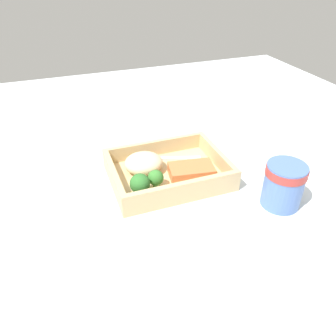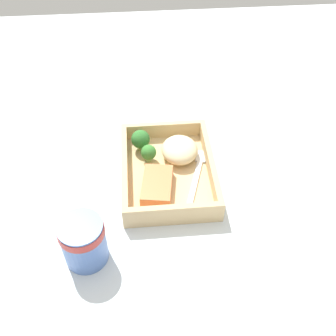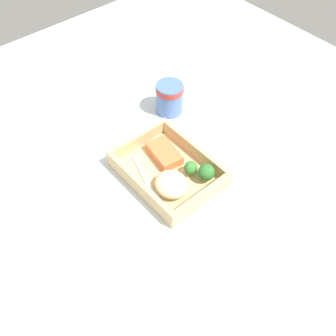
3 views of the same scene
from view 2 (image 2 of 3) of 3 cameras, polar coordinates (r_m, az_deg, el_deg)
name	(u,v)px [view 2 (image 2 of 3)]	position (r cm, az deg, el deg)	size (l,w,h in cm)	color
ground_plane	(168,180)	(83.68, 0.00, -1.76)	(160.00, 160.00, 2.00)	silver
takeout_tray	(168,175)	(82.50, 0.00, -1.01)	(24.97, 18.93, 1.20)	#D2B27E
tray_rim	(168,167)	(80.75, 0.00, 0.16)	(24.97, 18.93, 3.64)	#D2B27E
salmon_fillet	(157,186)	(78.03, -1.59, -2.58)	(9.54, 5.74, 2.51)	#DA7441
mashed_potatoes	(180,150)	(84.13, 1.70, 2.66)	(8.51, 7.76, 4.09)	beige
broccoli_floret_1	(141,140)	(85.57, -4.00, 4.13)	(4.08, 4.08, 4.96)	#779757
broccoli_floret_2	(149,153)	(83.14, -2.84, 2.23)	(3.29, 3.29, 4.07)	#80AB67
fork	(197,173)	(81.94, 4.26, -0.76)	(15.54, 6.43, 0.44)	silver
paper_cup	(83,240)	(68.55, -12.19, -10.19)	(7.78, 7.78, 9.07)	#5274B9
receipt_slip	(278,132)	(96.81, 15.61, 5.08)	(8.01, 15.74, 0.24)	white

